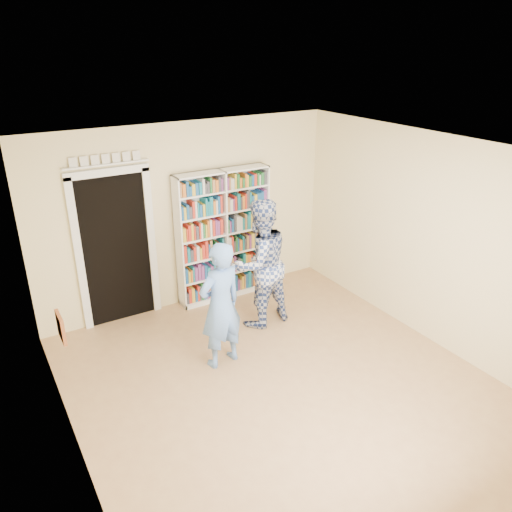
{
  "coord_description": "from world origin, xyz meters",
  "views": [
    {
      "loc": [
        -2.69,
        -3.88,
        3.71
      ],
      "look_at": [
        0.18,
        0.9,
        1.28
      ],
      "focal_mm": 35.0,
      "sensor_mm": 36.0,
      "label": 1
    }
  ],
  "objects": [
    {
      "name": "doorway",
      "position": [
        -1.1,
        2.48,
        1.18
      ],
      "size": [
        1.1,
        0.08,
        2.43
      ],
      "color": "black",
      "rests_on": "floor"
    },
    {
      "name": "man_plaid",
      "position": [
        0.53,
        1.38,
        0.91
      ],
      "size": [
        0.94,
        0.77,
        1.82
      ],
      "primitive_type": "imported",
      "rotation": [
        0.0,
        0.0,
        3.23
      ],
      "color": "navy",
      "rests_on": "floor"
    },
    {
      "name": "paper_sheet",
      "position": [
        0.63,
        1.22,
        0.97
      ],
      "size": [
        0.2,
        0.03,
        0.29
      ],
      "primitive_type": "cube",
      "rotation": [
        0.0,
        0.0,
        -0.09
      ],
      "color": "white",
      "rests_on": "man_plaid"
    },
    {
      "name": "floor",
      "position": [
        0.0,
        0.0,
        0.0
      ],
      "size": [
        5.0,
        5.0,
        0.0
      ],
      "primitive_type": "plane",
      "color": "#A67850",
      "rests_on": "ground"
    },
    {
      "name": "ceiling",
      "position": [
        0.0,
        0.0,
        2.7
      ],
      "size": [
        5.0,
        5.0,
        0.0
      ],
      "primitive_type": "plane",
      "rotation": [
        3.14,
        0.0,
        0.0
      ],
      "color": "white",
      "rests_on": "wall_back"
    },
    {
      "name": "wall_right",
      "position": [
        2.25,
        0.0,
        1.35
      ],
      "size": [
        0.0,
        5.0,
        5.0
      ],
      "primitive_type": "plane",
      "rotation": [
        1.57,
        0.0,
        -1.57
      ],
      "color": "beige",
      "rests_on": "floor"
    },
    {
      "name": "wall_left",
      "position": [
        -2.25,
        0.0,
        1.35
      ],
      "size": [
        0.0,
        5.0,
        5.0
      ],
      "primitive_type": "plane",
      "rotation": [
        1.57,
        0.0,
        1.57
      ],
      "color": "beige",
      "rests_on": "floor"
    },
    {
      "name": "wall_back",
      "position": [
        0.0,
        2.5,
        1.35
      ],
      "size": [
        4.5,
        0.0,
        4.5
      ],
      "primitive_type": "plane",
      "rotation": [
        1.57,
        0.0,
        0.0
      ],
      "color": "beige",
      "rests_on": "floor"
    },
    {
      "name": "man_blue",
      "position": [
        -0.38,
        0.79,
        0.8
      ],
      "size": [
        0.64,
        0.48,
        1.61
      ],
      "primitive_type": "imported",
      "rotation": [
        0.0,
        0.0,
        3.31
      ],
      "color": "#6290DB",
      "rests_on": "floor"
    },
    {
      "name": "wall_art",
      "position": [
        -2.23,
        0.2,
        1.4
      ],
      "size": [
        0.03,
        0.25,
        0.25
      ],
      "primitive_type": "cube",
      "color": "brown",
      "rests_on": "wall_left"
    },
    {
      "name": "bookshelf",
      "position": [
        0.48,
        2.34,
        1.01
      ],
      "size": [
        1.45,
        0.27,
        2.0
      ],
      "rotation": [
        0.0,
        0.0,
        0.24
      ],
      "color": "white",
      "rests_on": "floor"
    }
  ]
}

